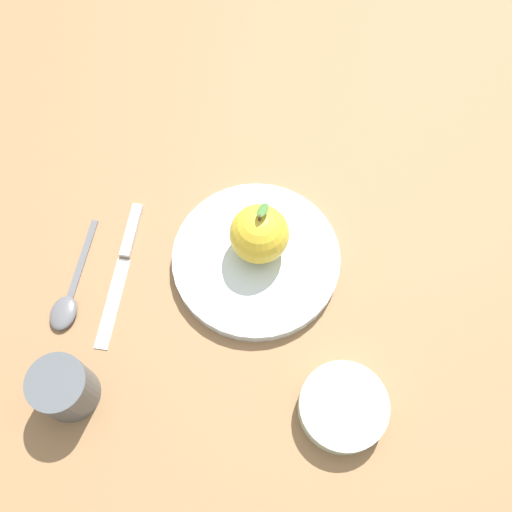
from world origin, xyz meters
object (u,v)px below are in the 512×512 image
object	(u,v)px
dinner_plate	(256,259)
knife	(123,261)
cup	(63,388)
side_bowl	(343,407)
apple	(259,234)
spoon	(68,301)

from	to	relation	value
dinner_plate	knife	world-z (taller)	dinner_plate
cup	knife	world-z (taller)	cup
side_bowl	cup	distance (m)	0.33
dinner_plate	side_bowl	bearing A→B (deg)	-128.65
apple	side_bowl	distance (m)	0.24
knife	dinner_plate	bearing A→B (deg)	-66.49
dinner_plate	spoon	xyz separation A→B (m)	(-0.15, 0.21, -0.01)
apple	cup	size ratio (longest dim) A/B	1.23
spoon	knife	bearing A→B (deg)	-25.87
side_bowl	knife	size ratio (longest dim) A/B	0.53
apple	spoon	size ratio (longest dim) A/B	0.54
dinner_plate	apple	bearing A→B (deg)	5.92
apple	side_bowl	world-z (taller)	apple
side_bowl	cup	world-z (taller)	cup
apple	knife	world-z (taller)	apple
side_bowl	apple	bearing A→B (deg)	48.85
apple	side_bowl	size ratio (longest dim) A/B	0.83
cup	spoon	size ratio (longest dim) A/B	0.44
apple	spoon	world-z (taller)	apple
side_bowl	cup	xyz separation A→B (m)	(-0.12, 0.31, 0.02)
cup	knife	bearing A→B (deg)	9.07
dinner_plate	knife	size ratio (longest dim) A/B	1.10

